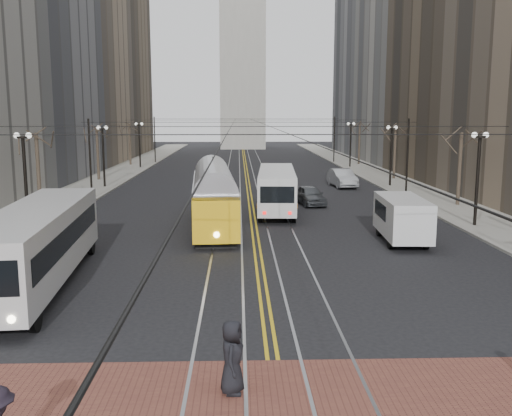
{
  "coord_description": "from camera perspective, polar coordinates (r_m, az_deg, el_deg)",
  "views": [
    {
      "loc": [
        -0.96,
        -16.3,
        6.94
      ],
      "look_at": [
        -0.21,
        7.6,
        3.0
      ],
      "focal_mm": 40.0,
      "sensor_mm": 36.0,
      "label": 1
    }
  ],
  "objects": [
    {
      "name": "ground",
      "position": [
        17.74,
        1.5,
        -13.68
      ],
      "size": [
        260.0,
        260.0,
        0.0
      ],
      "primitive_type": "plane",
      "color": "black",
      "rests_on": "ground"
    },
    {
      "name": "sidewalk_left",
      "position": [
        63.26,
        -14.61,
        2.83
      ],
      "size": [
        5.0,
        140.0,
        0.15
      ],
      "primitive_type": "cube",
      "color": "gray",
      "rests_on": "ground"
    },
    {
      "name": "sidewalk_right",
      "position": [
        63.71,
        12.75,
        2.95
      ],
      "size": [
        5.0,
        140.0,
        0.15
      ],
      "primitive_type": "cube",
      "color": "gray",
      "rests_on": "ground"
    },
    {
      "name": "crosswalk_band",
      "position": [
        14.15,
        2.47,
        -19.99
      ],
      "size": [
        25.0,
        6.0,
        0.01
      ],
      "primitive_type": "cube",
      "color": "brown",
      "rests_on": "ground"
    },
    {
      "name": "streetcar_rails",
      "position": [
        61.7,
        -0.88,
        2.91
      ],
      "size": [
        4.8,
        130.0,
        0.02
      ],
      "primitive_type": "cube",
      "color": "gray",
      "rests_on": "ground"
    },
    {
      "name": "centre_lines",
      "position": [
        61.7,
        -0.88,
        2.91
      ],
      "size": [
        0.42,
        130.0,
        0.01
      ],
      "primitive_type": "cube",
      "color": "gold",
      "rests_on": "ground"
    },
    {
      "name": "building_left_mid",
      "position": [
        67.71,
        -24.14,
        17.12
      ],
      "size": [
        16.0,
        20.0,
        34.0
      ],
      "primitive_type": "cube",
      "color": "slate",
      "rests_on": "ground"
    },
    {
      "name": "building_left_far",
      "position": [
        106.01,
        -15.78,
        16.1
      ],
      "size": [
        16.0,
        20.0,
        40.0
      ],
      "primitive_type": "cube",
      "color": "brown",
      "rests_on": "ground"
    },
    {
      "name": "building_right_mid",
      "position": [
        68.43,
        22.02,
        17.16
      ],
      "size": [
        16.0,
        20.0,
        34.0
      ],
      "primitive_type": "cube",
      "color": "brown",
      "rests_on": "ground"
    },
    {
      "name": "building_right_far",
      "position": [
        106.47,
        13.15,
        16.17
      ],
      "size": [
        16.0,
        20.0,
        40.0
      ],
      "primitive_type": "cube",
      "color": "slate",
      "rests_on": "ground"
    },
    {
      "name": "lamp_posts",
      "position": [
        45.25,
        -0.56,
        4.11
      ],
      "size": [
        27.6,
        57.2,
        5.6
      ],
      "color": "black",
      "rests_on": "ground"
    },
    {
      "name": "street_trees",
      "position": [
        51.72,
        -0.71,
        4.77
      ],
      "size": [
        31.68,
        53.28,
        5.6
      ],
      "color": "#382D23",
      "rests_on": "ground"
    },
    {
      "name": "trolley_wires",
      "position": [
        51.24,
        -0.71,
        5.82
      ],
      "size": [
        25.96,
        120.0,
        6.6
      ],
      "color": "black",
      "rests_on": "ground"
    },
    {
      "name": "transit_bus",
      "position": [
        24.81,
        -21.02,
        -3.7
      ],
      "size": [
        3.68,
        12.98,
        3.2
      ],
      "primitive_type": "cube",
      "rotation": [
        0.0,
        0.0,
        0.08
      ],
      "color": "#BBBBBB",
      "rests_on": "ground"
    },
    {
      "name": "streetcar",
      "position": [
        35.4,
        -4.26,
        0.59
      ],
      "size": [
        3.29,
        13.36,
        3.12
      ],
      "primitive_type": "cube",
      "rotation": [
        0.0,
        0.0,
        0.06
      ],
      "color": "yellow",
      "rests_on": "ground"
    },
    {
      "name": "rear_bus",
      "position": [
        41.18,
        2.08,
        1.76
      ],
      "size": [
        3.18,
        11.59,
        2.99
      ],
      "primitive_type": "cube",
      "rotation": [
        0.0,
        0.0,
        -0.06
      ],
      "color": "silver",
      "rests_on": "ground"
    },
    {
      "name": "cargo_van",
      "position": [
        32.1,
        14.4,
        -1.18
      ],
      "size": [
        2.44,
        5.67,
        2.46
      ],
      "primitive_type": "cube",
      "rotation": [
        0.0,
        0.0,
        -0.06
      ],
      "color": "silver",
      "rests_on": "ground"
    },
    {
      "name": "sedan_grey",
      "position": [
        44.34,
        5.43,
        1.28
      ],
      "size": [
        2.4,
        4.55,
        1.48
      ],
      "primitive_type": "imported",
      "rotation": [
        0.0,
        0.0,
        0.16
      ],
      "color": "#45494D",
      "rests_on": "ground"
    },
    {
      "name": "sedan_silver",
      "position": [
        55.62,
        8.61,
        2.98
      ],
      "size": [
        2.34,
        5.38,
        1.72
      ],
      "primitive_type": "imported",
      "rotation": [
        0.0,
        0.0,
        0.1
      ],
      "color": "#9FA1A6",
      "rests_on": "ground"
    },
    {
      "name": "pedestrian_a",
      "position": [
        14.71,
        -2.4,
        -14.65
      ],
      "size": [
        0.71,
        0.99,
        1.9
      ],
      "primitive_type": "imported",
      "rotation": [
        0.0,
        0.0,
        1.45
      ],
      "color": "black",
      "rests_on": "crosswalk_band"
    }
  ]
}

